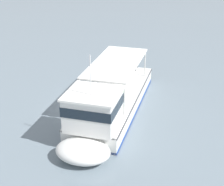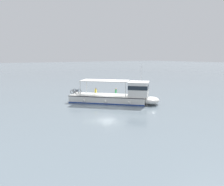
% 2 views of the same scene
% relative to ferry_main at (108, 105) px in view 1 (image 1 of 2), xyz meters
% --- Properties ---
extents(ground_plane, '(400.00, 400.00, 0.00)m').
position_rel_ferry_main_xyz_m(ground_plane, '(1.64, -0.53, -1.01)').
color(ground_plane, slate).
extents(ferry_main, '(10.86, 11.47, 5.32)m').
position_rel_ferry_main_xyz_m(ferry_main, '(0.00, 0.00, 0.00)').
color(ferry_main, white).
rests_on(ferry_main, ground).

